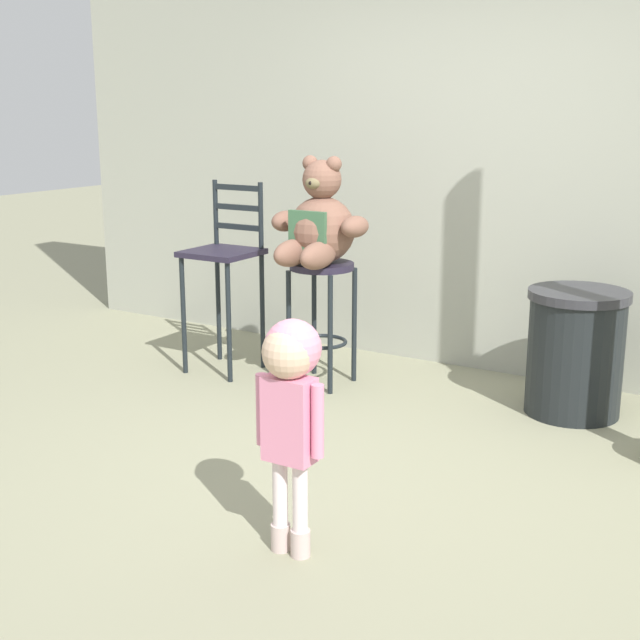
{
  "coord_description": "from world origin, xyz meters",
  "views": [
    {
      "loc": [
        2.0,
        -3.38,
        1.71
      ],
      "look_at": [
        -0.2,
        0.24,
        0.65
      ],
      "focal_mm": 48.81,
      "sensor_mm": 36.0,
      "label": 1
    }
  ],
  "objects_px": {
    "bar_stool_with_teddy": "(322,298)",
    "teddy_bear": "(319,226)",
    "child_walking": "(290,387)",
    "bar_chair_empty": "(225,263)",
    "trash_bin": "(575,352)"
  },
  "relations": [
    {
      "from": "bar_stool_with_teddy",
      "to": "bar_chair_empty",
      "type": "bearing_deg",
      "value": -174.56
    },
    {
      "from": "teddy_bear",
      "to": "bar_chair_empty",
      "type": "bearing_deg",
      "value": -177.29
    },
    {
      "from": "bar_stool_with_teddy",
      "to": "child_walking",
      "type": "height_order",
      "value": "child_walking"
    },
    {
      "from": "teddy_bear",
      "to": "bar_stool_with_teddy",
      "type": "bearing_deg",
      "value": 90.0
    },
    {
      "from": "teddy_bear",
      "to": "trash_bin",
      "type": "bearing_deg",
      "value": 11.56
    },
    {
      "from": "child_walking",
      "to": "bar_chair_empty",
      "type": "bearing_deg",
      "value": -116.43
    },
    {
      "from": "trash_bin",
      "to": "bar_chair_empty",
      "type": "height_order",
      "value": "bar_chair_empty"
    },
    {
      "from": "teddy_bear",
      "to": "trash_bin",
      "type": "distance_m",
      "value": 1.66
    },
    {
      "from": "trash_bin",
      "to": "bar_stool_with_teddy",
      "type": "bearing_deg",
      "value": -169.66
    },
    {
      "from": "child_walking",
      "to": "trash_bin",
      "type": "height_order",
      "value": "child_walking"
    },
    {
      "from": "bar_stool_with_teddy",
      "to": "teddy_bear",
      "type": "xyz_separation_m",
      "value": [
        0.0,
        -0.03,
        0.45
      ]
    },
    {
      "from": "teddy_bear",
      "to": "child_walking",
      "type": "distance_m",
      "value": 2.13
    },
    {
      "from": "child_walking",
      "to": "bar_stool_with_teddy",
      "type": "bearing_deg",
      "value": -131.43
    },
    {
      "from": "bar_stool_with_teddy",
      "to": "teddy_bear",
      "type": "relative_size",
      "value": 1.19
    },
    {
      "from": "bar_chair_empty",
      "to": "teddy_bear",
      "type": "bearing_deg",
      "value": 2.71
    }
  ]
}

